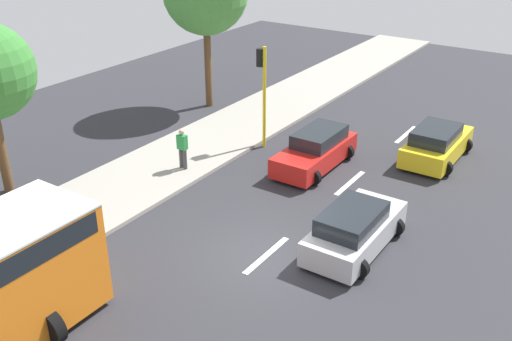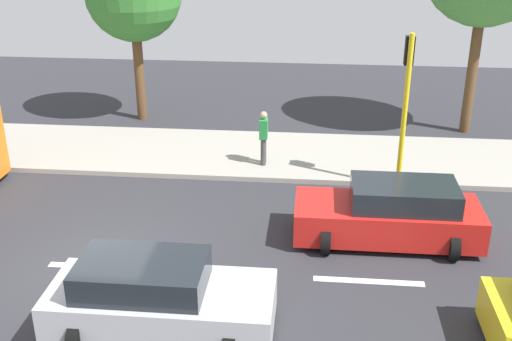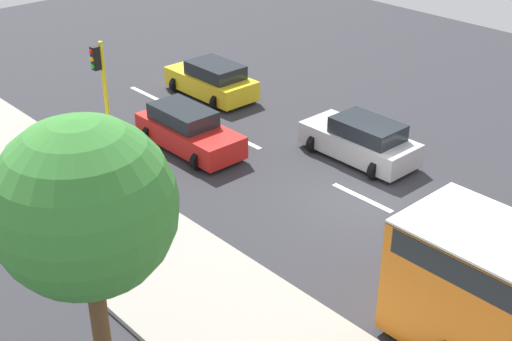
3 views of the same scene
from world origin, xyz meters
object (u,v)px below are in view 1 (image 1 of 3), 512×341
Objects in this scene: car_silver at (355,229)px; pedestrian_near_signal at (182,148)px; car_yellow_cab at (436,144)px; traffic_light_corner at (263,83)px; car_red at (316,150)px.

pedestrian_near_signal is (8.16, -1.31, 0.35)m from car_silver.
pedestrian_near_signal reaches higher than car_yellow_cab.
car_yellow_cab is 7.77m from traffic_light_corner.
traffic_light_corner reaches higher than car_red.
pedestrian_near_signal is 4.54m from traffic_light_corner.
pedestrian_near_signal is (8.08, 6.84, 0.35)m from car_yellow_cab.
car_silver is 0.94× the size of traffic_light_corner.
car_red is 6.17m from car_silver.
traffic_light_corner reaches higher than car_silver.
traffic_light_corner is at bearing -9.97° from car_red.
pedestrian_near_signal is at bearing 72.72° from traffic_light_corner.
car_yellow_cab is at bearing -89.47° from car_silver.
car_red is 3.74m from traffic_light_corner.
car_yellow_cab is at bearing -157.09° from traffic_light_corner.
car_silver is 1.01× the size of car_yellow_cab.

